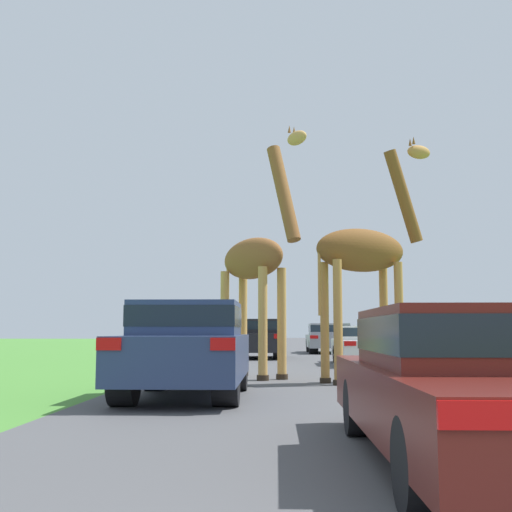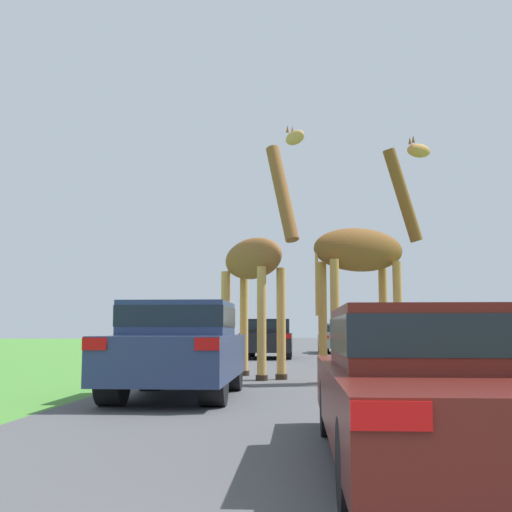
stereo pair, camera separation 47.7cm
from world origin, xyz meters
TOP-DOWN VIEW (x-y plane):
  - road at (0.00, 30.00)m, footprint 7.08×120.00m
  - giraffe_near_road at (-1.13, 13.39)m, footprint 2.14×2.52m
  - giraffe_companion at (1.16, 12.25)m, footprint 2.73×1.47m
  - car_lead_maroon at (0.99, 4.32)m, footprint 1.95×4.72m
  - car_queue_right at (-1.37, 23.77)m, footprint 1.86×3.99m
  - car_queue_left at (2.11, 19.22)m, footprint 1.84×4.35m
  - car_far_ahead at (1.78, 29.57)m, footprint 2.00×4.44m
  - car_verge_right at (-2.11, 9.32)m, footprint 1.80×3.98m
  - sign_post at (4.44, 17.29)m, footprint 0.70×0.08m

SIDE VIEW (x-z plane):
  - road at x=0.00m, z-range 0.00..0.00m
  - car_queue_left at x=2.11m, z-range 0.05..1.24m
  - car_lead_maroon at x=0.99m, z-range 0.05..1.28m
  - car_far_ahead at x=1.78m, z-range 0.05..1.42m
  - car_queue_right at x=-1.37m, z-range 0.04..1.52m
  - car_verge_right at x=-2.11m, z-range 0.05..1.55m
  - sign_post at x=4.44m, z-range 0.36..2.18m
  - giraffe_near_road at x=-1.13m, z-range -0.19..5.22m
  - giraffe_companion at x=1.16m, z-range -0.06..5.16m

